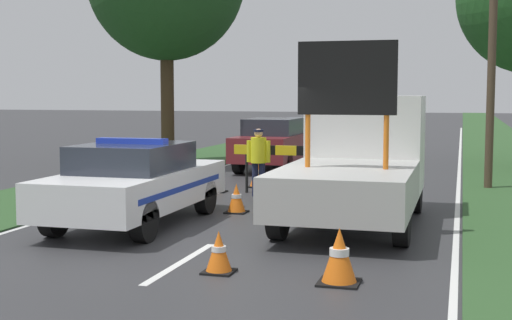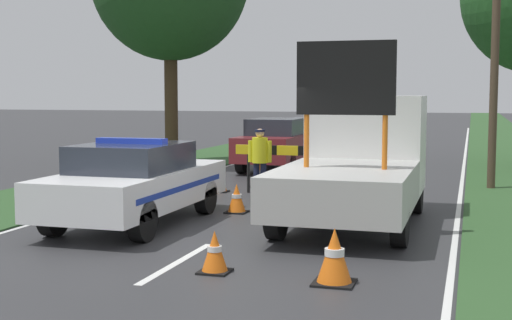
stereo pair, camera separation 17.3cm
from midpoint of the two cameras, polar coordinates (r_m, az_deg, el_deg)
ground_plane at (r=11.92m, az=-2.47°, el=-6.26°), size 160.00×160.00×0.00m
lane_markings at (r=23.53m, az=7.31°, el=-0.53°), size 7.59×56.63×0.01m
grass_verge_left at (r=32.47m, az=0.13°, el=1.14°), size 3.21×120.00×0.03m
grass_verge_right at (r=31.14m, az=19.72°, el=0.65°), size 3.21×120.00×0.03m
police_car at (r=13.22m, az=-9.28°, el=-1.76°), size 1.90×4.69×1.59m
work_truck at (r=13.57m, az=8.53°, el=-0.09°), size 2.24×5.27×3.27m
road_barrier at (r=16.84m, az=3.70°, el=0.47°), size 3.09×0.08×1.16m
police_officer at (r=16.55m, az=0.61°, el=0.30°), size 0.57×0.36×1.58m
pedestrian_civilian at (r=16.39m, az=5.53°, el=0.20°), size 0.57×0.36×1.59m
traffic_cone_near_police at (r=9.62m, az=-2.81°, el=-7.36°), size 0.41×0.41×0.57m
traffic_cone_centre_front at (r=17.36m, az=-2.57°, el=-1.75°), size 0.36×0.36×0.51m
traffic_cone_near_truck at (r=9.11m, az=6.84°, el=-7.65°), size 0.52×0.52×0.72m
traffic_cone_behind_barrier at (r=14.35m, az=-1.21°, el=-3.09°), size 0.42×0.42×0.59m
traffic_cone_lane_edge at (r=18.26m, az=0.63°, el=-1.09°), size 0.51×0.51×0.70m
queued_car_wagon_maroon at (r=22.49m, az=1.94°, el=1.37°), size 1.71×4.51×1.61m
queued_car_hatch_blue at (r=28.20m, az=4.48°, el=1.99°), size 1.77×4.07×1.44m
utility_pole at (r=18.80m, az=18.88°, el=9.78°), size 1.20×0.20×7.65m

